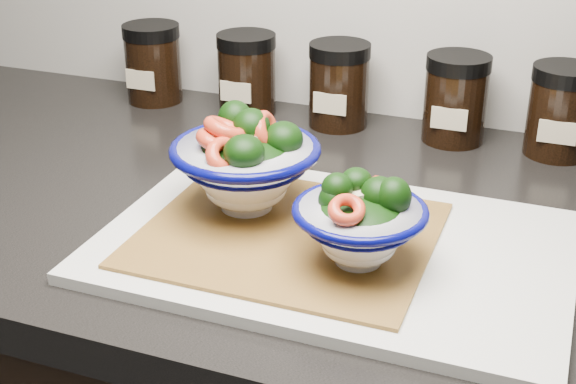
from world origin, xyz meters
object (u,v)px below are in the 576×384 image
at_px(cutting_board, 334,246).
at_px(spice_jar_c, 339,85).
at_px(spice_jar_a, 153,63).
at_px(spice_jar_d, 456,99).
at_px(bowl_left, 246,164).
at_px(bowl_right, 360,223).
at_px(spice_jar_b, 247,74).
at_px(spice_jar_e, 561,111).

height_order(cutting_board, spice_jar_c, spice_jar_c).
xyz_separation_m(spice_jar_a, spice_jar_d, (0.44, 0.00, 0.00)).
xyz_separation_m(bowl_left, spice_jar_c, (0.00, 0.30, -0.01)).
bearing_deg(spice_jar_d, bowl_right, -93.15).
xyz_separation_m(cutting_board, bowl_right, (0.03, -0.03, 0.05)).
bearing_deg(spice_jar_b, spice_jar_e, 0.00).
bearing_deg(cutting_board, spice_jar_e, 61.05).
distance_m(spice_jar_c, spice_jar_e, 0.29).
bearing_deg(bowl_left, spice_jar_e, 46.19).
height_order(cutting_board, bowl_left, bowl_left).
xyz_separation_m(cutting_board, spice_jar_e, (0.18, 0.33, 0.05)).
distance_m(cutting_board, bowl_right, 0.07).
bearing_deg(bowl_left, bowl_right, -24.43).
bearing_deg(bowl_left, spice_jar_a, 132.68).
relative_size(spice_jar_a, spice_jar_d, 1.00).
height_order(bowl_left, spice_jar_b, bowl_left).
height_order(cutting_board, spice_jar_d, spice_jar_d).
distance_m(cutting_board, spice_jar_c, 0.35).
height_order(cutting_board, spice_jar_a, spice_jar_a).
relative_size(cutting_board, spice_jar_e, 3.98).
distance_m(bowl_left, spice_jar_a, 0.41).
distance_m(spice_jar_a, spice_jar_e, 0.57).
bearing_deg(spice_jar_e, spice_jar_d, 180.00).
height_order(spice_jar_c, spice_jar_d, same).
xyz_separation_m(spice_jar_a, spice_jar_b, (0.15, 0.00, 0.00)).
relative_size(cutting_board, spice_jar_b, 3.98).
relative_size(bowl_left, spice_jar_d, 1.37).
bearing_deg(spice_jar_c, bowl_left, -90.82).
relative_size(spice_jar_b, spice_jar_d, 1.00).
bearing_deg(bowl_right, spice_jar_c, 110.40).
height_order(spice_jar_a, spice_jar_c, same).
bearing_deg(spice_jar_b, cutting_board, -54.59).
bearing_deg(spice_jar_e, cutting_board, -118.95).
bearing_deg(spice_jar_d, spice_jar_a, 180.00).
xyz_separation_m(cutting_board, spice_jar_d, (0.05, 0.33, 0.05)).
bearing_deg(spice_jar_d, bowl_left, -117.98).
height_order(cutting_board, spice_jar_e, spice_jar_e).
bearing_deg(cutting_board, spice_jar_b, 125.41).
relative_size(bowl_right, spice_jar_c, 1.09).
distance_m(bowl_right, spice_jar_c, 0.39).
relative_size(spice_jar_b, spice_jar_c, 1.00).
bearing_deg(cutting_board, spice_jar_c, 107.02).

